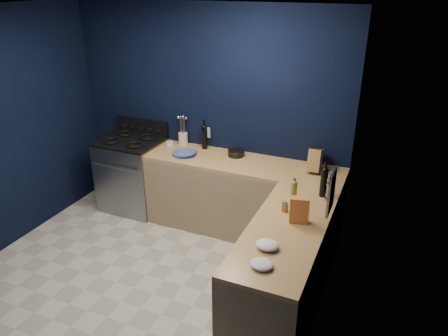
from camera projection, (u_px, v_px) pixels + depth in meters
The scene contains 27 objects.
floor at pixel (134, 289), 4.26m from camera, with size 3.50×3.50×0.02m, color #BAB5A2.
ceiling at pixel (104, 10), 3.18m from camera, with size 3.50×3.50×0.02m, color silver.
wall_back at pixel (207, 115), 5.19m from camera, with size 3.50×0.02×2.60m, color black.
wall_right at pixel (323, 210), 3.09m from camera, with size 0.02×3.50×2.60m, color black.
cab_back at pixel (242, 198), 5.06m from camera, with size 2.30×0.63×0.86m, color #927A59.
top_back at pixel (243, 164), 4.88m from camera, with size 2.30×0.63×0.04m, color brown.
cab_right at pixel (283, 273), 3.80m from camera, with size 0.63×1.67×0.86m, color #927A59.
top_right at pixel (286, 230), 3.62m from camera, with size 0.63×1.67×0.04m, color brown.
gas_range at pixel (133, 175), 5.59m from camera, with size 0.76×0.66×0.92m, color gray.
oven_door at pixel (119, 186), 5.33m from camera, with size 0.59×0.02×0.42m, color black.
cooktop at pixel (130, 141), 5.39m from camera, with size 0.76×0.66×0.03m, color black.
backguard at pixel (142, 126), 5.60m from camera, with size 0.76×0.06×0.20m, color black.
spice_panel at pixel (331, 191), 3.61m from camera, with size 0.02×0.28×0.38m, color gray.
wall_outlet at pixel (207, 132), 5.27m from camera, with size 0.09×0.02×0.13m, color white.
plate_stack at pixel (184, 153), 5.07m from camera, with size 0.28×0.28×0.03m, color #344B9F.
ramekin at pixel (170, 143), 5.37m from camera, with size 0.09×0.09×0.03m, color white.
utensil_crock at pixel (183, 138), 5.38m from camera, with size 0.12×0.12×0.15m, color beige.
wine_bottle_back at pixel (205, 138), 5.20m from camera, with size 0.07×0.07×0.28m, color black.
lemon_basket at pixel (236, 153), 5.03m from camera, with size 0.19×0.19×0.07m, color black.
knife_block at pixel (315, 160), 4.62m from camera, with size 0.13×0.22×0.24m, color olive.
wine_bottle_right at pixel (324, 183), 4.07m from camera, with size 0.07×0.07×0.28m, color black.
oil_bottle at pixel (293, 194), 3.88m from camera, with size 0.06×0.06×0.26m, color olive.
spice_jar_near at pixel (284, 206), 3.84m from camera, with size 0.05×0.05×0.10m, color olive.
spice_jar_far at pixel (286, 207), 3.83m from camera, with size 0.04×0.04×0.09m, color olive.
crouton_bag at pixel (299, 210), 3.64m from camera, with size 0.16×0.08×0.24m, color #B23829.
towel_front at pixel (267, 245), 3.32m from camera, with size 0.18×0.16×0.06m, color white.
towel_end at pixel (262, 264), 3.11m from camera, with size 0.17×0.15×0.05m, color white.
Camera 1 is at (2.16, -2.75, 2.85)m, focal length 34.18 mm.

